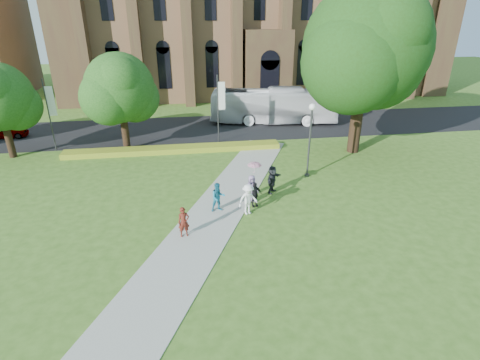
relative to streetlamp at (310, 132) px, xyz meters
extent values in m
plane|color=#3C621D|center=(-7.50, -6.50, -3.30)|extent=(160.00, 160.00, 0.00)
cube|color=black|center=(-7.50, 13.50, -3.29)|extent=(160.00, 10.00, 0.02)
cube|color=#B2B2A8|center=(-7.50, -5.50, -3.28)|extent=(15.58, 28.54, 0.04)
cube|color=gold|center=(-9.50, 6.70, -3.07)|extent=(18.00, 1.40, 0.45)
cube|color=brown|center=(2.50, 33.50, 5.20)|extent=(52.00, 16.00, 17.00)
cube|color=#4D3F24|center=(-22.00, 26.50, 7.20)|extent=(3.50, 3.50, 21.00)
cube|color=#4D3F24|center=(27.00, 26.50, 7.20)|extent=(3.50, 3.50, 21.00)
cube|color=#4D3F24|center=(2.50, 24.50, 1.20)|extent=(6.00, 2.50, 9.00)
cylinder|color=#38383D|center=(0.00, 0.00, -0.90)|extent=(0.14, 0.14, 4.80)
sphere|color=white|center=(0.00, 0.00, 1.72)|extent=(0.44, 0.44, 0.44)
cylinder|color=#38383D|center=(0.00, 0.00, -3.22)|extent=(0.36, 0.36, 0.15)
cylinder|color=#332114|center=(5.50, 4.50, 0.00)|extent=(0.96, 0.96, 6.60)
sphere|color=#1D3D10|center=(5.50, 4.50, 5.10)|extent=(9.60, 9.60, 9.60)
cylinder|color=#332114|center=(-22.50, 7.50, -1.37)|extent=(0.56, 0.56, 3.85)
cylinder|color=#332114|center=(-13.50, 8.00, -1.23)|extent=(0.60, 0.60, 4.12)
sphere|color=#1A4414|center=(-13.50, 8.00, 1.95)|extent=(5.60, 5.60, 5.60)
cylinder|color=#38383D|center=(-5.50, 8.70, -0.30)|extent=(0.10, 0.10, 6.00)
cube|color=white|center=(-5.15, 8.70, 0.90)|extent=(0.60, 0.02, 2.40)
cylinder|color=#38383D|center=(-19.50, 8.70, -0.30)|extent=(0.10, 0.10, 6.00)
cube|color=white|center=(-19.15, 8.70, 0.90)|extent=(0.60, 0.02, 2.40)
imported|color=white|center=(0.93, 14.47, -1.43)|extent=(13.56, 5.46, 3.68)
imported|color=gray|center=(-25.24, 13.13, -2.59)|extent=(4.12, 1.93, 1.36)
imported|color=#5D1F15|center=(-8.89, -6.75, -2.43)|extent=(0.67, 0.52, 1.65)
imported|color=#1C718E|center=(-6.85, -4.29, -2.37)|extent=(0.97, 0.82, 1.77)
imported|color=white|center=(-5.19, -4.92, -2.33)|extent=(1.36, 1.04, 1.85)
imported|color=black|center=(-4.64, -4.03, -2.48)|extent=(0.97, 0.54, 1.56)
imported|color=gray|center=(-4.70, -3.40, -2.39)|extent=(0.92, 0.67, 1.73)
imported|color=#23252A|center=(-3.15, -2.33, -2.34)|extent=(1.48, 1.66, 1.83)
imported|color=#D092A9|center=(-4.52, -3.30, -1.15)|extent=(0.90, 0.90, 0.74)
camera|label=1|loc=(-8.60, -23.76, 7.38)|focal=28.00mm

